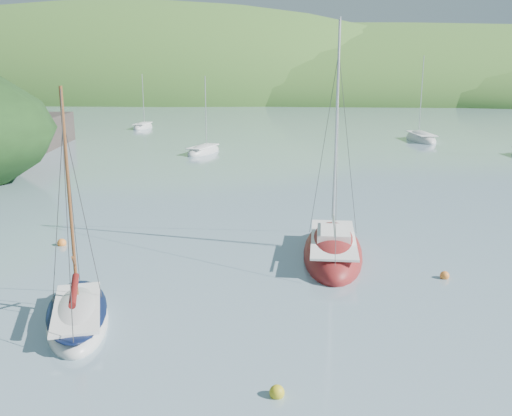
# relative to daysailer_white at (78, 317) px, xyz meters

# --- Properties ---
(ground) EXTENTS (700.00, 700.00, 0.00)m
(ground) POSITION_rel_daysailer_white_xyz_m (4.10, -0.95, -0.21)
(ground) COLOR #72939E
(ground) RESTS_ON ground
(shoreline_hills) EXTENTS (690.00, 135.00, 56.00)m
(shoreline_hills) POSITION_rel_daysailer_white_xyz_m (-5.56, 171.48, -0.21)
(shoreline_hills) COLOR #44712B
(shoreline_hills) RESTS_ON ground
(daysailer_white) EXTENTS (4.14, 6.21, 8.96)m
(daysailer_white) POSITION_rel_daysailer_white_xyz_m (0.00, 0.00, 0.00)
(daysailer_white) COLOR silver
(daysailer_white) RESTS_ON ground
(sloop_red) EXTENTS (2.90, 8.25, 12.17)m
(sloop_red) POSITION_rel_daysailer_white_xyz_m (9.22, 8.52, 0.02)
(sloop_red) COLOR maroon
(sloop_red) RESTS_ON ground
(distant_sloop_a) EXTENTS (3.64, 6.48, 8.75)m
(distant_sloop_a) POSITION_rel_daysailer_white_xyz_m (-4.18, 41.38, -0.05)
(distant_sloop_a) COLOR silver
(distant_sloop_a) RESTS_ON ground
(distant_sloop_b) EXTENTS (4.01, 8.20, 11.20)m
(distant_sloop_b) POSITION_rel_daysailer_white_xyz_m (20.58, 54.88, -0.02)
(distant_sloop_b) COLOR silver
(distant_sloop_b) RESTS_ON ground
(distant_sloop_c) EXTENTS (2.27, 6.09, 8.62)m
(distant_sloop_c) POSITION_rel_daysailer_white_xyz_m (-18.55, 65.27, -0.05)
(distant_sloop_c) COLOR silver
(distant_sloop_c) RESTS_ON ground
(mooring_buoys) EXTENTS (19.16, 12.98, 0.47)m
(mooring_buoys) POSITION_rel_daysailer_white_xyz_m (3.32, 3.07, -0.09)
(mooring_buoys) COLOR gold
(mooring_buoys) RESTS_ON ground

